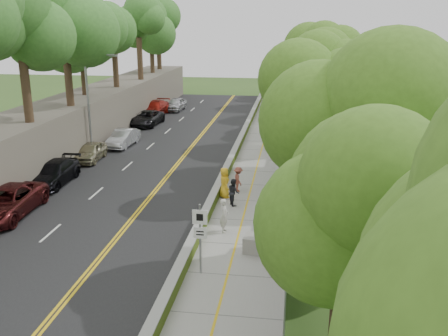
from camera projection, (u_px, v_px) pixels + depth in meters
The scene contains 24 objects.
ground at pixel (191, 242), 24.12m from camera, with size 140.00×140.00×0.00m, color #33511E.
road at pixel (162, 156), 39.06m from camera, with size 11.20×66.00×0.04m, color black.
sidewalk at pixel (263, 160), 38.00m from camera, with size 4.20×66.00×0.05m, color gray.
jersey_barrier at pixel (233, 156), 38.23m from camera, with size 0.42×66.00×0.60m, color #A1E717.
rock_embankment at pixel (62, 129), 39.57m from camera, with size 5.00×66.00×4.00m, color #595147.
chainlink_fence at pixel (292, 149), 37.44m from camera, with size 0.04×66.00×2.00m, color slate.
trees_embankment at pixel (58, 17), 37.07m from camera, with size 6.40×66.00×13.00m, color #42822F, non-canonical shape.
trees_fenceside at pixel (328, 68), 35.41m from camera, with size 7.00×66.00×14.00m, color #508225, non-canonical shape.
streetlight at pixel (91, 98), 37.46m from camera, with size 2.52×0.22×8.00m.
signpost at pixel (200, 231), 20.56m from camera, with size 0.62×0.09×3.10m.
construction_barrel at pixel (287, 151), 38.69m from camera, with size 0.61×0.61×1.01m, color #F51F00.
concrete_block at pixel (257, 244), 22.90m from camera, with size 1.16×0.87×0.78m, color gray.
car_2 at pixel (5, 202), 26.99m from camera, with size 2.68×5.82×1.62m, color #4C1617.
car_3 at pixel (54, 173), 32.31m from camera, with size 2.07×5.09×1.48m, color black.
car_4 at pixel (90, 152), 37.67m from camera, with size 1.62×4.03×1.37m, color tan.
car_5 at pixel (123, 138), 41.94m from camera, with size 1.50×4.31×1.42m, color silver.
car_6 at pixel (147, 118), 50.18m from camera, with size 2.39×5.19×1.44m, color black.
car_7 at pixel (155, 108), 55.26m from camera, with size 2.25×5.53×1.61m, color maroon.
car_8 at pixel (176, 104), 58.31m from camera, with size 1.75×4.36×1.49m, color #B6B6BA.
painter_0 at pixel (224, 183), 29.80m from camera, with size 0.91×0.59×1.85m, color yellow.
painter_1 at pixel (224, 215), 24.94m from camera, with size 0.64×0.42×1.76m, color beige.
painter_2 at pixel (234, 192), 28.63m from camera, with size 0.76×0.59×1.57m, color #222327.
painter_3 at pixel (238, 179), 30.90m from camera, with size 1.01×0.58×1.56m, color brown.
person_far at pixel (288, 127), 45.58m from camera, with size 0.95×0.39×1.62m, color black.
Camera 1 is at (4.66, -21.63, 10.37)m, focal length 40.00 mm.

